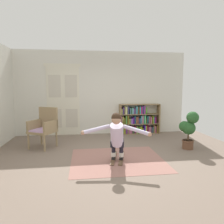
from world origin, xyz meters
TOP-DOWN VIEW (x-y plane):
  - ground_plane at (0.00, 0.00)m, footprint 7.20×7.20m
  - back_wall at (0.00, 2.60)m, footprint 6.00×0.10m
  - double_door at (-1.33, 2.54)m, footprint 1.22×0.05m
  - rug at (0.11, -0.22)m, footprint 2.10×1.87m
  - bookshelf at (1.29, 2.39)m, footprint 1.45×0.30m
  - wicker_chair at (-1.73, 1.07)m, footprint 0.81×0.81m
  - potted_plant at (2.12, 0.33)m, footprint 0.48×0.41m
  - skis_pair at (0.12, -0.19)m, footprint 0.45×0.85m
  - person_skier at (0.07, -0.40)m, footprint 1.44×0.79m

SIDE VIEW (x-z plane):
  - ground_plane at x=0.00m, z-range 0.00..0.00m
  - rug at x=0.11m, z-range 0.00..0.01m
  - skis_pair at x=0.12m, z-range -0.01..0.06m
  - bookshelf at x=1.29m, z-range -0.05..1.01m
  - potted_plant at x=2.12m, z-range 0.07..1.10m
  - wicker_chair at x=-1.73m, z-range 0.03..1.13m
  - person_skier at x=0.07m, z-range 0.12..1.18m
  - double_door at x=-1.33m, z-range 0.01..2.46m
  - back_wall at x=0.00m, z-range 0.00..2.90m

